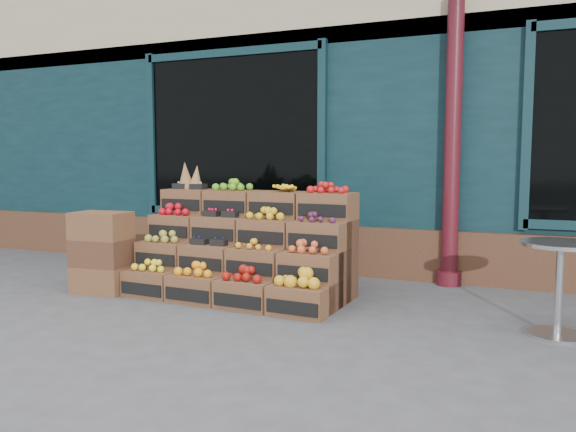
% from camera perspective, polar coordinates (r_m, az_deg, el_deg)
% --- Properties ---
extents(ground, '(60.00, 60.00, 0.00)m').
position_cam_1_polar(ground, '(4.98, -0.98, -10.61)').
color(ground, '#4A4A4D').
rests_on(ground, ground).
extents(shop_facade, '(12.00, 6.24, 4.80)m').
position_cam_1_polar(shop_facade, '(9.74, 11.35, 11.44)').
color(shop_facade, '#0D272D').
rests_on(shop_facade, ground).
extents(crate_display, '(2.26, 1.18, 1.38)m').
position_cam_1_polar(crate_display, '(5.85, -4.50, -3.89)').
color(crate_display, brown).
rests_on(crate_display, ground).
extents(spare_crates, '(0.60, 0.44, 0.86)m').
position_cam_1_polar(spare_crates, '(6.26, -18.38, -3.53)').
color(spare_crates, brown).
rests_on(spare_crates, ground).
extents(bistro_table, '(0.60, 0.60, 0.76)m').
position_cam_1_polar(bistro_table, '(4.92, 25.86, -5.70)').
color(bistro_table, '#B2B3B9').
rests_on(bistro_table, ground).
extents(shopkeeper, '(0.76, 0.64, 1.76)m').
position_cam_1_polar(shopkeeper, '(7.97, -0.60, 1.95)').
color(shopkeeper, '#14461B').
rests_on(shopkeeper, ground).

